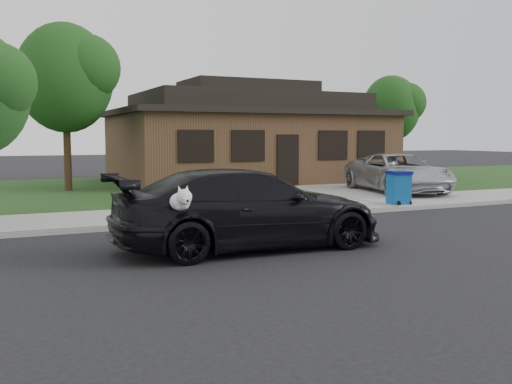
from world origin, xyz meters
name	(u,v)px	position (x,y,z in m)	size (l,w,h in m)	color
ground	(364,240)	(0.00, 0.00, 0.00)	(120.00, 120.00, 0.00)	black
sidewalk	(263,210)	(0.00, 5.00, 0.06)	(60.00, 3.00, 0.12)	gray
curb	(287,216)	(0.00, 3.50, 0.06)	(60.00, 0.12, 0.12)	gray
lawn	(181,187)	(0.00, 13.00, 0.07)	(60.00, 13.00, 0.13)	#193814
driveway	(341,188)	(6.00, 10.00, 0.07)	(4.50, 13.00, 0.14)	gray
sedan	(249,209)	(-2.59, 0.25, 0.79)	(5.45, 2.54, 1.57)	black
minivan	(398,173)	(6.59, 7.13, 0.85)	(2.37, 5.13, 1.43)	#BABCC2
recycling_bin	(399,188)	(4.13, 4.00, 0.64)	(0.71, 0.72, 1.03)	#0D4F95
house	(248,138)	(4.00, 15.00, 2.13)	(12.60, 8.60, 4.65)	#422B1C
tree_0	(70,76)	(-4.34, 12.88, 4.48)	(3.78, 3.60, 6.34)	#332114
tree_1	(394,107)	(12.14, 14.40, 3.71)	(3.15, 3.00, 5.25)	#332114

